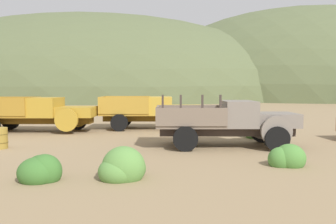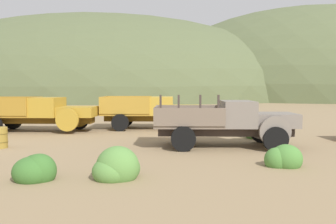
{
  "view_description": "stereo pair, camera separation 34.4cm",
  "coord_description": "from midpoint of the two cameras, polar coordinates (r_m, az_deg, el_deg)",
  "views": [
    {
      "loc": [
        11.97,
        -11.07,
        2.43
      ],
      "look_at": [
        7.93,
        5.66,
        1.22
      ],
      "focal_mm": 37.18,
      "sensor_mm": 36.0,
      "label": 1
    },
    {
      "loc": [
        12.31,
        -10.99,
        2.43
      ],
      "look_at": [
        7.93,
        5.66,
        1.22
      ],
      "focal_mm": 37.18,
      "sensor_mm": 36.0,
      "label": 2
    }
  ],
  "objects": [
    {
      "name": "hill_distant",
      "position": [
        89.84,
        -13.78,
        2.37
      ],
      "size": [
        106.64,
        77.39,
        38.76
      ],
      "primitive_type": "ellipsoid",
      "color": "#56603D",
      "rests_on": "ground"
    },
    {
      "name": "hill_far_left",
      "position": [
        95.64,
        19.99,
        2.33
      ],
      "size": [
        82.03,
        78.53,
        43.19
      ],
      "primitive_type": "ellipsoid",
      "color": "#56603D",
      "rests_on": "ground"
    },
    {
      "name": "truck_mustard",
      "position": [
        20.29,
        -20.28,
        -0.17
      ],
      "size": [
        6.75,
        3.55,
        1.91
      ],
      "rotation": [
        0.0,
        0.0,
        0.22
      ],
      "color": "#593D12",
      "rests_on": "ground"
    },
    {
      "name": "truck_faded_yellow",
      "position": [
        20.49,
        -2.21,
        0.1
      ],
      "size": [
        6.21,
        3.61,
        1.91
      ],
      "rotation": [
        0.0,
        0.0,
        0.25
      ],
      "color": "brown",
      "rests_on": "ground"
    },
    {
      "name": "truck_primer_gray",
      "position": [
        14.57,
        10.39,
        -1.68
      ],
      "size": [
        6.03,
        3.49,
        2.16
      ],
      "rotation": [
        0.0,
        0.0,
        0.24
      ],
      "color": "#3D322D",
      "rests_on": "ground"
    },
    {
      "name": "bush_lone_scrub",
      "position": [
        11.43,
        18.03,
        -7.27
      ],
      "size": [
        1.15,
        0.88,
        0.89
      ],
      "color": "#4C8438",
      "rests_on": "ground"
    },
    {
      "name": "bush_front_right",
      "position": [
        9.9,
        -21.06,
        -9.08
      ],
      "size": [
        1.13,
        1.12,
        0.9
      ],
      "color": "#3D702D",
      "rests_on": "ground"
    },
    {
      "name": "bush_near_barrel",
      "position": [
        9.54,
        -8.46,
        -9.16
      ],
      "size": [
        1.22,
        1.31,
        1.13
      ],
      "color": "#5B8E42",
      "rests_on": "ground"
    },
    {
      "name": "bush_between_trucks",
      "position": [
        17.35,
        14.24,
        -3.34
      ],
      "size": [
        1.44,
        1.16,
        0.96
      ],
      "color": "#4C8438",
      "rests_on": "ground"
    }
  ]
}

